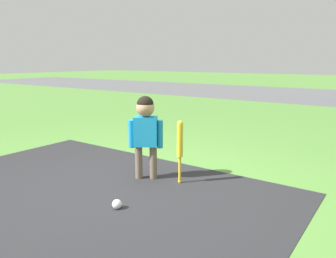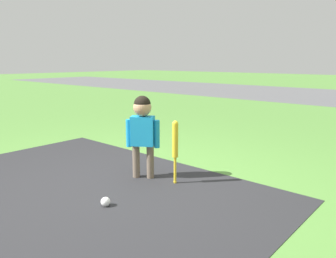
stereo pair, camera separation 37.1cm
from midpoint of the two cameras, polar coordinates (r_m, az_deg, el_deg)
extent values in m
plane|color=#518438|center=(3.29, -10.60, -10.37)|extent=(60.00, 60.00, 0.00)
cube|color=#59595B|center=(12.92, 25.48, 5.20)|extent=(40.00, 6.00, 0.01)
cylinder|color=#6B5B4C|center=(3.50, -8.15, -5.78)|extent=(0.08, 0.08, 0.36)
cylinder|color=#6B5B4C|center=(3.47, -5.65, -5.85)|extent=(0.08, 0.08, 0.36)
cube|color=#198CC6|center=(3.40, -7.04, -0.45)|extent=(0.27, 0.24, 0.31)
cylinder|color=#198CC6|center=(3.43, -9.49, -0.88)|extent=(0.06, 0.06, 0.29)
cylinder|color=#198CC6|center=(3.38, -4.53, -0.95)|extent=(0.06, 0.06, 0.29)
sphere|color=tan|center=(3.36, -7.15, 3.69)|extent=(0.19, 0.19, 0.19)
sphere|color=black|center=(3.35, -7.16, 4.25)|extent=(0.17, 0.17, 0.17)
sphere|color=yellow|center=(3.39, -1.13, -9.17)|extent=(0.03, 0.03, 0.03)
cylinder|color=yellow|center=(3.34, -1.13, -7.19)|extent=(0.03, 0.03, 0.28)
cylinder|color=yellow|center=(3.26, -1.16, -2.00)|extent=(0.06, 0.06, 0.34)
sphere|color=yellow|center=(3.22, -1.17, 0.96)|extent=(0.06, 0.06, 0.06)
sphere|color=white|center=(2.89, -12.63, -12.74)|extent=(0.08, 0.08, 0.08)
camera|label=1|loc=(0.19, -92.86, -0.60)|focal=35.00mm
camera|label=2|loc=(0.19, 87.14, 0.60)|focal=35.00mm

